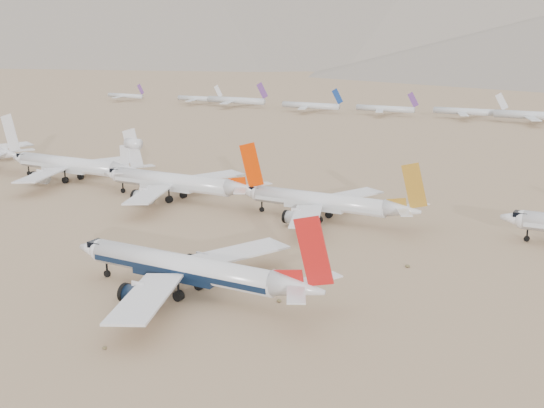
% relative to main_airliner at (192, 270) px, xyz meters
% --- Properties ---
extents(ground, '(7000.00, 7000.00, 0.00)m').
position_rel_main_airliner_xyz_m(ground, '(-9.38, 3.52, -5.00)').
color(ground, '#947456').
rests_on(ground, ground).
extents(main_airliner, '(51.58, 50.38, 18.20)m').
position_rel_main_airliner_xyz_m(main_airliner, '(0.00, 0.00, 0.00)').
color(main_airliner, silver).
rests_on(main_airliner, ground).
extents(row2_gold_tail, '(48.29, 47.23, 17.20)m').
position_rel_main_airliner_xyz_m(row2_gold_tail, '(-1.05, 59.28, -0.20)').
color(row2_gold_tail, silver).
rests_on(row2_gold_tail, ground).
extents(row2_orange_tail, '(52.62, 51.48, 18.77)m').
position_rel_main_airliner_xyz_m(row2_orange_tail, '(-47.45, 58.63, 0.26)').
color(row2_orange_tail, silver).
rests_on(row2_orange_tail, ground).
extents(row2_white_trijet, '(53.95, 52.72, 19.12)m').
position_rel_main_airliner_xyz_m(row2_white_trijet, '(-92.53, 63.79, 0.53)').
color(row2_white_trijet, silver).
rests_on(row2_white_trijet, ground).
extents(desert_scrub, '(261.14, 121.67, 0.63)m').
position_rel_main_airliner_xyz_m(desert_scrub, '(-19.05, -22.60, -4.71)').
color(desert_scrub, brown).
rests_on(desert_scrub, ground).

